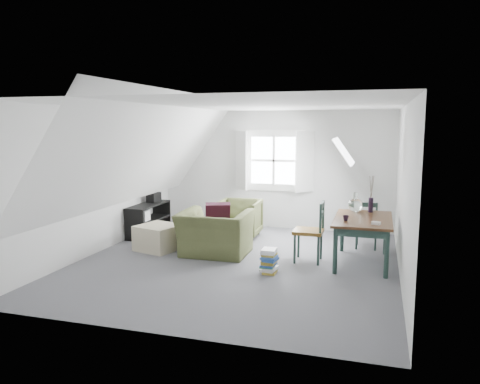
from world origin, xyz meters
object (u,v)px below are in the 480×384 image
(ottoman, at_px, (159,237))
(dining_table, at_px, (363,224))
(armchair_near, at_px, (215,255))
(media_shelf, at_px, (148,221))
(dining_chair_near, at_px, (311,230))
(dining_chair_far, at_px, (367,224))
(armchair_far, at_px, (239,237))
(magazine_stack, at_px, (269,261))

(ottoman, xyz_separation_m, dining_table, (3.49, 0.18, 0.42))
(armchair_near, distance_m, media_shelf, 2.06)
(ottoman, relative_size, dining_chair_near, 0.67)
(dining_chair_far, bearing_deg, ottoman, 1.02)
(dining_table, xyz_separation_m, dining_chair_near, (-0.80, -0.13, -0.13))
(armchair_far, bearing_deg, dining_chair_far, -5.75)
(armchair_far, distance_m, dining_chair_near, 2.10)
(armchair_near, distance_m, dining_chair_near, 1.70)
(ottoman, height_order, dining_table, dining_table)
(ottoman, relative_size, magazine_stack, 1.82)
(armchair_near, xyz_separation_m, dining_chair_far, (2.46, 1.19, 0.45))
(armchair_far, distance_m, ottoman, 1.73)
(armchair_near, distance_m, dining_chair_far, 2.77)
(ottoman, bearing_deg, magazine_stack, -18.53)
(dining_chair_far, distance_m, dining_chair_near, 1.40)
(dining_chair_far, height_order, dining_chair_near, dining_chair_near)
(dining_chair_far, relative_size, dining_chair_near, 0.87)
(armchair_near, distance_m, armchair_far, 1.35)
(armchair_near, xyz_separation_m, dining_table, (2.42, 0.20, 0.64))
(media_shelf, distance_m, magazine_stack, 3.36)
(armchair_far, relative_size, dining_table, 0.55)
(armchair_far, relative_size, media_shelf, 0.67)
(armchair_far, bearing_deg, armchair_near, -93.12)
(armchair_near, relative_size, ottoman, 1.74)
(magazine_stack, bearing_deg, media_shelf, 149.77)
(armchair_far, xyz_separation_m, media_shelf, (-1.82, -0.36, 0.28))
(magazine_stack, bearing_deg, dining_chair_far, 54.55)
(magazine_stack, bearing_deg, dining_table, 34.71)
(dining_chair_near, bearing_deg, magazine_stack, -35.65)
(dining_table, relative_size, magazine_stack, 4.06)
(armchair_near, height_order, media_shelf, media_shelf)
(dining_chair_far, height_order, magazine_stack, dining_chair_far)
(media_shelf, xyz_separation_m, magazine_stack, (2.90, -1.69, -0.10))
(ottoman, xyz_separation_m, dining_chair_near, (2.69, 0.05, 0.29))
(media_shelf, bearing_deg, magazine_stack, -26.95)
(dining_chair_far, bearing_deg, armchair_near, 8.55)
(armchair_near, height_order, dining_table, dining_table)
(armchair_near, xyz_separation_m, ottoman, (-1.07, 0.02, 0.22))
(media_shelf, bearing_deg, ottoman, -49.85)
(armchair_far, xyz_separation_m, dining_table, (2.40, -1.15, 0.64))
(dining_chair_near, distance_m, media_shelf, 3.54)
(dining_table, bearing_deg, ottoman, -172.96)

